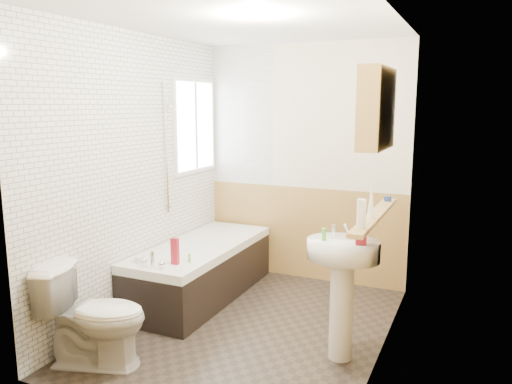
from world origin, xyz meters
TOP-DOWN VIEW (x-y plane):
  - floor at (0.00, 0.00)m, footprint 2.80×2.80m
  - ceiling at (0.00, 0.00)m, footprint 2.80×2.80m
  - wall_back at (0.00, 1.41)m, footprint 2.20×0.02m
  - wall_front at (0.00, -1.41)m, footprint 2.20×0.02m
  - wall_left at (-1.11, 0.00)m, footprint 0.02×2.80m
  - wall_right at (1.11, 0.00)m, footprint 0.02×2.80m
  - wainscot_right at (1.09, 0.00)m, footprint 0.01×2.80m
  - wainscot_front at (0.00, -1.39)m, footprint 2.20×0.01m
  - wainscot_back at (0.00, 1.39)m, footprint 2.20×0.01m
  - tile_cladding_left at (-1.09, 0.00)m, footprint 0.01×2.80m
  - tile_return_back at (-0.73, 1.39)m, footprint 0.75×0.01m
  - window at (-1.06, 0.95)m, footprint 0.03×0.79m
  - bathtub at (-0.73, 0.46)m, footprint 0.70×1.77m
  - shower_riser at (-1.04, 0.39)m, footprint 0.11×0.08m
  - toilet at (-0.76, -1.00)m, footprint 0.85×0.63m
  - sink at (0.84, -0.18)m, footprint 0.53×0.43m
  - pine_shelf at (1.04, -0.08)m, footprint 0.10×1.28m
  - medicine_cabinet at (1.01, -0.05)m, footprint 0.16×0.63m
  - foam_can at (1.04, -0.55)m, footprint 0.06×0.06m
  - green_bottle at (1.04, -0.25)m, footprint 0.05×0.05m
  - black_jar at (1.04, 0.43)m, footprint 0.07×0.07m
  - soap_bottle at (0.98, -0.23)m, footprint 0.12×0.18m
  - clear_bottle at (0.71, -0.24)m, footprint 0.04×0.04m
  - blue_gel at (-0.61, -0.18)m, footprint 0.06×0.04m
  - cream_jar at (-0.92, -0.26)m, footprint 0.10×0.10m
  - orange_bottle at (-0.53, -0.08)m, footprint 0.03×0.03m

SIDE VIEW (x-z plane):
  - floor at x=0.00m, z-range 0.00..0.00m
  - bathtub at x=-0.73m, z-range -0.06..0.62m
  - toilet at x=-0.76m, z-range 0.00..0.74m
  - wainscot_right at x=1.09m, z-range 0.00..1.00m
  - wainscot_front at x=0.00m, z-range 0.00..1.00m
  - wainscot_back at x=0.00m, z-range 0.00..1.00m
  - cream_jar at x=-0.92m, z-range 0.53..0.59m
  - orange_bottle at x=-0.53m, z-range 0.53..0.61m
  - blue_gel at x=-0.61m, z-range 0.53..0.76m
  - sink at x=0.84m, z-range 0.14..1.16m
  - soap_bottle at x=0.98m, z-range 0.91..0.99m
  - clear_bottle at x=0.71m, z-range 0.91..1.00m
  - pine_shelf at x=1.04m, z-range 1.08..1.11m
  - black_jar at x=1.04m, z-range 1.11..1.15m
  - foam_can at x=1.04m, z-range 1.11..1.29m
  - green_bottle at x=1.04m, z-range 1.11..1.36m
  - wall_back at x=0.00m, z-range 0.00..2.50m
  - wall_front at x=0.00m, z-range 0.00..2.50m
  - wall_left at x=-1.11m, z-range 0.00..2.50m
  - wall_right at x=1.11m, z-range 0.00..2.50m
  - tile_cladding_left at x=-1.09m, z-range 0.00..2.50m
  - shower_riser at x=-1.04m, z-range 0.94..2.20m
  - window at x=-1.06m, z-range 1.15..2.15m
  - tile_return_back at x=-0.73m, z-range 1.00..2.50m
  - medicine_cabinet at x=1.01m, z-range 1.56..2.13m
  - ceiling at x=0.00m, z-range 2.50..2.50m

